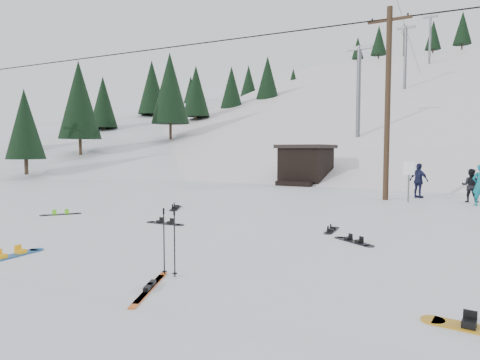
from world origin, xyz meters
The scene contains 22 objects.
ground centered at (0.00, 0.00, 0.00)m, with size 200.00×200.00×0.00m, color silver.
ski_slope centered at (0.00, 55.00, -12.00)m, with size 60.00×75.00×45.00m, color silver.
ridge_left centered at (-36.00, 48.00, -11.00)m, with size 34.00×85.00×38.00m, color silver.
treeline_left centered at (-34.00, 40.00, 0.00)m, with size 20.00×64.00×10.00m, color black, non-canonical shape.
treeline_crest centered at (0.00, 86.00, 0.00)m, with size 50.00×6.00×10.00m, color black, non-canonical shape.
utility_pole centered at (2.00, 14.00, 4.68)m, with size 2.00×0.26×9.00m.
trail_sign centered at (3.10, 13.58, 1.27)m, with size 0.50×0.09×1.85m.
lift_hut centered at (-5.00, 20.94, 1.36)m, with size 3.40×4.10×2.75m.
lift_tower_near centered at (-4.00, 30.00, 7.86)m, with size 2.20×0.36×8.00m.
lift_tower_mid centered at (-4.00, 50.00, 14.36)m, with size 2.20×0.36×8.00m.
lift_tower_far centered at (-4.00, 70.00, 20.86)m, with size 2.20×0.36×8.00m.
hero_snowboard centered at (-2.55, -1.60, 0.03)m, with size 0.47×1.63×0.11m.
hero_skis centered at (1.63, -1.64, 0.03)m, with size 0.93×1.73×0.10m.
ski_poles centered at (1.40, -0.86, 0.65)m, with size 0.35×0.09×1.28m.
board_scatter_a centered at (-2.49, 3.42, 0.03)m, with size 1.46×0.33×0.10m.
board_scatter_b centered at (-4.53, 6.37, 0.03)m, with size 0.99×1.43×0.11m.
board_scatter_c centered at (-7.07, 2.91, 0.03)m, with size 0.92×1.23×0.10m.
board_scatter_d centered at (3.49, 3.88, 0.03)m, with size 1.22×0.86×0.10m.
board_scatter_f centered at (2.48, 5.07, 0.02)m, with size 0.38×1.27×0.09m.
skier_teal centered at (5.92, 13.91, 0.89)m, with size 0.65×0.43×1.78m, color #0C6D79.
skier_dark centered at (5.50, 15.01, 0.76)m, with size 0.74×0.58×1.52m, color black.
skier_navy centered at (3.22, 15.64, 0.86)m, with size 1.01×0.42×1.72m, color #171A39.
Camera 1 is at (6.66, -6.92, 2.36)m, focal length 32.00 mm.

